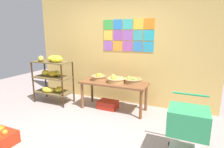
{
  "coord_description": "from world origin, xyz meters",
  "views": [
    {
      "loc": [
        1.62,
        -2.18,
        1.65
      ],
      "look_at": [
        0.18,
        1.1,
        0.87
      ],
      "focal_mm": 28.96,
      "sensor_mm": 36.0,
      "label": 1
    }
  ],
  "objects_px": {
    "produce_crate_under_table": "(108,105)",
    "shopping_cart": "(188,123)",
    "display_table": "(114,86)",
    "banana_shelf_unit": "(53,73)",
    "fruit_basket_back_left": "(99,77)",
    "fruit_basket_left": "(116,79)",
    "fruit_basket_back_right": "(133,80)"
  },
  "relations": [
    {
      "from": "fruit_basket_back_left",
      "to": "fruit_basket_left",
      "type": "bearing_deg",
      "value": -4.67
    },
    {
      "from": "banana_shelf_unit",
      "to": "produce_crate_under_table",
      "type": "distance_m",
      "value": 1.54
    },
    {
      "from": "banana_shelf_unit",
      "to": "display_table",
      "type": "relative_size",
      "value": 0.79
    },
    {
      "from": "banana_shelf_unit",
      "to": "produce_crate_under_table",
      "type": "xyz_separation_m",
      "value": [
        1.39,
        0.18,
        -0.64
      ]
    },
    {
      "from": "fruit_basket_back_left",
      "to": "produce_crate_under_table",
      "type": "distance_m",
      "value": 0.66
    },
    {
      "from": "banana_shelf_unit",
      "to": "fruit_basket_back_left",
      "type": "bearing_deg",
      "value": 11.49
    },
    {
      "from": "fruit_basket_back_right",
      "to": "shopping_cart",
      "type": "bearing_deg",
      "value": -46.94
    },
    {
      "from": "display_table",
      "to": "shopping_cart",
      "type": "height_order",
      "value": "shopping_cart"
    },
    {
      "from": "banana_shelf_unit",
      "to": "display_table",
      "type": "xyz_separation_m",
      "value": [
        1.53,
        0.18,
        -0.18
      ]
    },
    {
      "from": "display_table",
      "to": "produce_crate_under_table",
      "type": "distance_m",
      "value": 0.48
    },
    {
      "from": "fruit_basket_back_left",
      "to": "fruit_basket_back_right",
      "type": "height_order",
      "value": "fruit_basket_back_left"
    },
    {
      "from": "fruit_basket_left",
      "to": "shopping_cart",
      "type": "xyz_separation_m",
      "value": [
        1.5,
        -1.12,
        -0.19
      ]
    },
    {
      "from": "produce_crate_under_table",
      "to": "fruit_basket_back_right",
      "type": "bearing_deg",
      "value": 13.02
    },
    {
      "from": "display_table",
      "to": "shopping_cart",
      "type": "xyz_separation_m",
      "value": [
        1.54,
        -1.11,
        -0.04
      ]
    },
    {
      "from": "display_table",
      "to": "fruit_basket_back_left",
      "type": "distance_m",
      "value": 0.42
    },
    {
      "from": "produce_crate_under_table",
      "to": "shopping_cart",
      "type": "bearing_deg",
      "value": -33.19
    },
    {
      "from": "fruit_basket_back_left",
      "to": "produce_crate_under_table",
      "type": "bearing_deg",
      "value": -12.02
    },
    {
      "from": "fruit_basket_back_left",
      "to": "fruit_basket_left",
      "type": "xyz_separation_m",
      "value": [
        0.44,
        -0.04,
        -0.0
      ]
    },
    {
      "from": "banana_shelf_unit",
      "to": "fruit_basket_back_left",
      "type": "distance_m",
      "value": 1.16
    },
    {
      "from": "banana_shelf_unit",
      "to": "fruit_basket_left",
      "type": "height_order",
      "value": "banana_shelf_unit"
    },
    {
      "from": "shopping_cart",
      "to": "produce_crate_under_table",
      "type": "bearing_deg",
      "value": 159.15
    },
    {
      "from": "display_table",
      "to": "produce_crate_under_table",
      "type": "bearing_deg",
      "value": -177.21
    },
    {
      "from": "fruit_basket_back_right",
      "to": "produce_crate_under_table",
      "type": "distance_m",
      "value": 0.81
    },
    {
      "from": "fruit_basket_back_left",
      "to": "shopping_cart",
      "type": "bearing_deg",
      "value": -30.8
    },
    {
      "from": "banana_shelf_unit",
      "to": "fruit_basket_back_right",
      "type": "bearing_deg",
      "value": 8.87
    },
    {
      "from": "display_table",
      "to": "fruit_basket_back_right",
      "type": "distance_m",
      "value": 0.44
    },
    {
      "from": "fruit_basket_back_left",
      "to": "produce_crate_under_table",
      "type": "height_order",
      "value": "fruit_basket_back_left"
    },
    {
      "from": "banana_shelf_unit",
      "to": "produce_crate_under_table",
      "type": "height_order",
      "value": "banana_shelf_unit"
    },
    {
      "from": "fruit_basket_back_left",
      "to": "fruit_basket_back_right",
      "type": "distance_m",
      "value": 0.79
    },
    {
      "from": "fruit_basket_back_right",
      "to": "shopping_cart",
      "type": "height_order",
      "value": "shopping_cart"
    },
    {
      "from": "display_table",
      "to": "shopping_cart",
      "type": "bearing_deg",
      "value": -35.66
    },
    {
      "from": "banana_shelf_unit",
      "to": "shopping_cart",
      "type": "distance_m",
      "value": 3.21
    }
  ]
}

